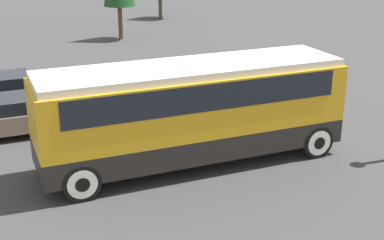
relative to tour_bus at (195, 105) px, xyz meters
name	(u,v)px	position (x,y,z in m)	size (l,w,h in m)	color
ground_plane	(192,162)	(-0.10, 0.00, -1.90)	(120.00, 120.00, 0.00)	#38383A
tour_bus	(195,105)	(0.00, 0.00, 0.00)	(9.42, 2.59, 3.16)	black
parked_car_near	(4,93)	(-5.10, 7.46, -1.16)	(4.39, 1.96, 1.50)	black
parked_car_mid	(30,113)	(-4.40, 4.72, -1.20)	(4.74, 1.91, 1.37)	#7A6B5B
parked_car_far	(139,84)	(0.26, 6.60, -1.15)	(4.39, 1.80, 1.51)	silver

